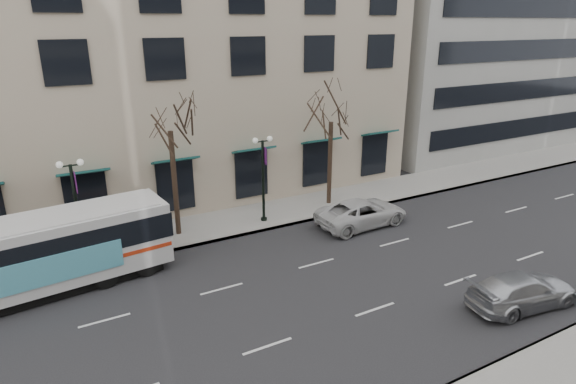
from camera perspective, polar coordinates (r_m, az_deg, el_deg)
ground at (r=20.35m, az=-5.43°, el=-14.30°), size 160.00×160.00×0.00m
sidewalk_far at (r=29.40m, az=-3.55°, el=-2.94°), size 80.00×4.00×0.15m
building_hotel at (r=36.91m, az=-23.20°, el=19.17°), size 40.00×20.00×24.00m
tree_far_mid at (r=25.66m, az=-13.95°, el=9.11°), size 3.60×3.60×8.55m
tree_far_right at (r=29.87m, az=5.18°, el=10.07°), size 3.60×3.60×8.06m
lamp_post_left at (r=25.30m, az=-23.76°, el=-1.47°), size 1.22×0.45×5.21m
lamp_post_right at (r=27.74m, az=-2.95°, el=1.99°), size 1.22×0.45×5.21m
city_bus at (r=23.45m, az=-29.19°, el=-6.81°), size 12.92×4.07×3.44m
silver_car at (r=22.70m, az=26.05°, el=-10.43°), size 5.19×2.64×1.44m
white_pickup at (r=28.42m, az=8.74°, el=-2.43°), size 5.64×2.72×1.55m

